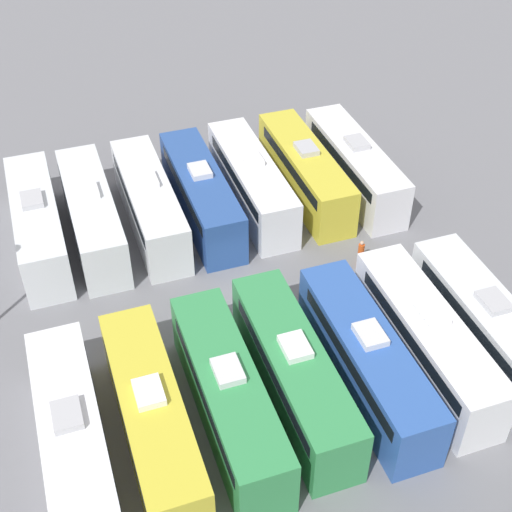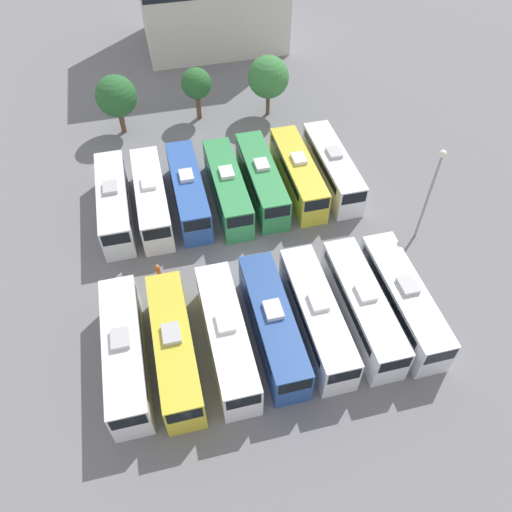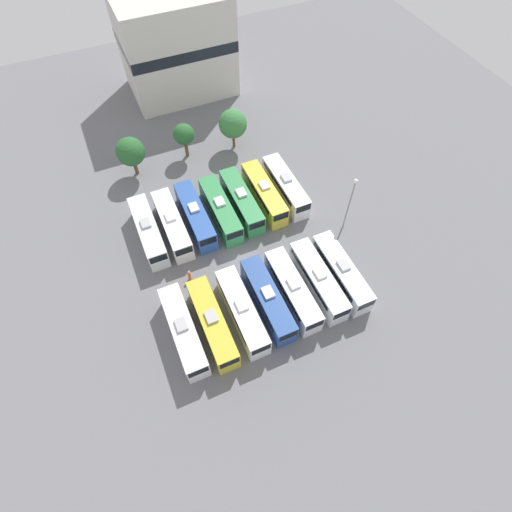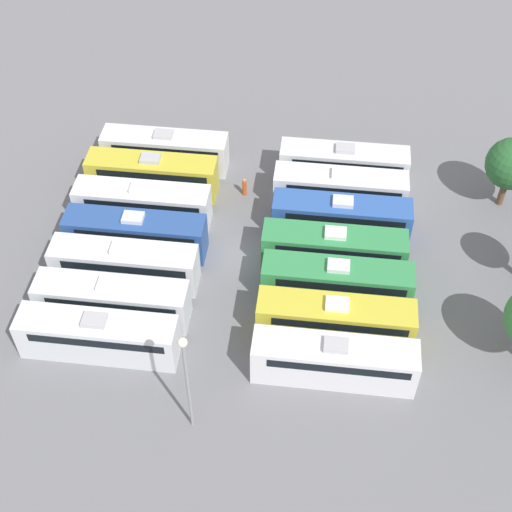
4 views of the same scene
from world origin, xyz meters
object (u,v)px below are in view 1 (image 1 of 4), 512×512
(bus_3, at_px, (201,193))
(bus_8, at_px, (427,339))
(bus_13, at_px, (74,440))
(bus_1, at_px, (305,171))
(bus_4, at_px, (150,203))
(bus_5, at_px, (92,214))
(bus_0, at_px, (355,165))
(bus_7, at_px, (487,326))
(bus_6, at_px, (37,223))
(bus_11, at_px, (229,395))
(bus_10, at_px, (294,371))
(bus_2, at_px, (252,181))
(worker_person, at_px, (361,254))
(bus_9, at_px, (367,359))
(bus_12, at_px, (153,417))

(bus_3, relative_size, bus_8, 1.00)
(bus_13, bearing_deg, bus_1, -136.97)
(bus_4, bearing_deg, bus_5, -0.41)
(bus_0, height_order, bus_7, same)
(bus_3, bearing_deg, bus_5, -0.78)
(bus_6, xyz_separation_m, bus_13, (0.16, 16.02, 0.00))
(bus_8, xyz_separation_m, bus_11, (10.16, 0.14, 0.00))
(bus_6, height_order, bus_11, same)
(bus_4, relative_size, bus_10, 1.00)
(bus_13, bearing_deg, bus_0, -142.71)
(bus_2, distance_m, bus_11, 17.19)
(bus_4, bearing_deg, bus_3, 178.83)
(bus_1, distance_m, bus_6, 17.00)
(bus_10, bearing_deg, worker_person, -132.86)
(bus_5, height_order, bus_6, same)
(bus_2, distance_m, bus_8, 16.17)
(bus_0, distance_m, bus_13, 25.76)
(bus_5, distance_m, bus_8, 20.83)
(bus_3, height_order, bus_6, same)
(bus_9, xyz_separation_m, bus_11, (6.83, -0.09, 0.00))
(bus_8, bearing_deg, bus_3, -65.70)
(bus_11, relative_size, worker_person, 6.44)
(bus_1, bearing_deg, bus_13, 43.03)
(bus_9, height_order, bus_13, same)
(bus_11, height_order, bus_13, same)
(bus_5, xyz_separation_m, bus_6, (3.17, -0.15, 0.00))
(bus_1, height_order, bus_11, same)
(bus_9, xyz_separation_m, worker_person, (-3.74, -8.26, -1.00))
(bus_7, xyz_separation_m, bus_13, (20.37, 0.05, 0.00))
(bus_3, bearing_deg, bus_9, 103.15)
(bus_2, xyz_separation_m, bus_4, (6.65, 0.16, 0.00))
(bus_1, distance_m, bus_12, 21.05)
(bus_2, xyz_separation_m, bus_10, (3.24, 15.55, 0.00))
(bus_13, bearing_deg, bus_3, -122.62)
(bus_7, xyz_separation_m, worker_person, (2.86, -8.23, -1.00))
(bus_1, height_order, bus_2, same)
(bus_3, bearing_deg, bus_4, -1.17)
(bus_6, bearing_deg, bus_9, 130.39)
(bus_7, height_order, bus_9, same)
(bus_0, height_order, bus_9, same)
(bus_7, distance_m, bus_12, 16.94)
(bus_8, relative_size, bus_12, 1.00)
(bus_5, distance_m, bus_10, 16.90)
(bus_8, xyz_separation_m, bus_10, (6.86, -0.21, 0.00))
(bus_0, xyz_separation_m, bus_6, (20.33, -0.42, 0.00))
(bus_12, bearing_deg, bus_8, -179.25)
(bus_2, relative_size, bus_3, 1.00)
(bus_12, bearing_deg, bus_2, -122.25)
(bus_0, relative_size, bus_4, 1.00)
(bus_1, height_order, bus_10, same)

